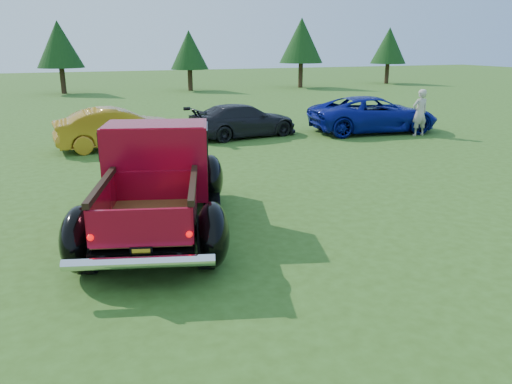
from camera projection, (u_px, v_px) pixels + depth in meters
The scene contains 10 objects.
ground at pixel (268, 245), 9.00m from camera, with size 120.00×120.00×0.00m, color #325117.
tree_mid_left at pixel (59, 44), 34.70m from camera, with size 3.20×3.20×5.00m.
tree_mid_right at pixel (189, 50), 37.02m from camera, with size 2.82×2.82×4.40m.
tree_east at pixel (301, 41), 39.48m from camera, with size 3.46×3.46×5.40m.
tree_far_east at pixel (389, 46), 43.59m from camera, with size 3.07×3.07×4.80m.
pickup_truck at pixel (159, 177), 9.82m from camera, with size 3.73×5.79×2.02m.
show_car_yellow at pixel (119, 128), 17.03m from camera, with size 1.46×4.20×1.38m, color #B17817.
show_car_grey at pixel (243, 120), 19.17m from camera, with size 1.75×4.31×1.25m, color black.
show_car_blue at pixel (373, 114), 20.16m from camera, with size 2.38×5.16×1.44m, color navy.
spectator at pixel (420, 113), 19.29m from camera, with size 0.65×0.43×1.80m, color #B8AD9F.
Camera 1 is at (-3.21, -7.71, 3.49)m, focal length 35.00 mm.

